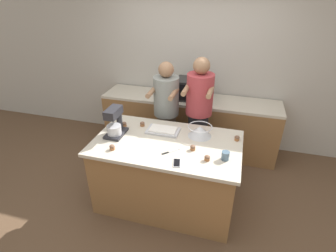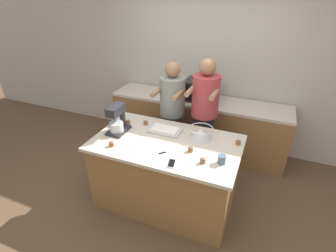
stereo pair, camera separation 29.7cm
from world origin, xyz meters
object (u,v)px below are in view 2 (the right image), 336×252
at_px(baking_tray, 165,130).
at_px(cupcake_5, 238,142).
at_px(cupcake_2, 112,144).
at_px(cupcake_3, 146,123).
at_px(cupcake_0, 203,160).
at_px(drinking_glass, 222,159).
at_px(cupcake_4, 128,122).
at_px(mixing_bowl, 201,133).
at_px(cupcake_1, 191,149).
at_px(cell_phone, 172,163).
at_px(microwave_oven, 200,90).
at_px(person_left, 172,115).
at_px(knife, 167,152).
at_px(stand_mixer, 117,120).
at_px(person_right, 204,117).

height_order(baking_tray, cupcake_5, cupcake_5).
height_order(cupcake_2, cupcake_3, same).
xyz_separation_m(baking_tray, cupcake_0, (0.61, -0.45, 0.01)).
xyz_separation_m(drinking_glass, cupcake_2, (-1.21, -0.16, -0.02)).
height_order(cupcake_3, cupcake_4, same).
xyz_separation_m(mixing_bowl, cupcake_1, (-0.02, -0.32, -0.04)).
xyz_separation_m(cell_phone, drinking_glass, (0.46, 0.21, 0.04)).
xyz_separation_m(baking_tray, cupcake_2, (-0.42, -0.53, 0.01)).
xyz_separation_m(drinking_glass, cupcake_1, (-0.36, 0.08, -0.02)).
relative_size(microwave_oven, cupcake_0, 7.86).
bearing_deg(person_left, baking_tray, -77.70).
bearing_deg(cupcake_1, cupcake_5, 36.48).
xyz_separation_m(microwave_oven, cupcake_2, (-0.55, -1.64, -0.13)).
xyz_separation_m(cell_phone, knife, (-0.12, 0.18, -0.00)).
bearing_deg(microwave_oven, cupcake_2, -108.40).
height_order(stand_mixer, cupcake_0, stand_mixer).
xyz_separation_m(person_right, knife, (-0.14, -0.96, 0.01)).
relative_size(knife, cupcake_1, 2.86).
bearing_deg(stand_mixer, drinking_glass, -6.67).
distance_m(microwave_oven, cell_phone, 1.71).
xyz_separation_m(stand_mixer, cupcake_0, (1.13, -0.22, -0.13)).
bearing_deg(cupcake_4, baking_tray, 0.60).
relative_size(mixing_bowl, cupcake_1, 4.84).
xyz_separation_m(microwave_oven, cupcake_1, (0.31, -1.41, -0.13)).
xyz_separation_m(knife, cupcake_4, (-0.71, 0.40, 0.03)).
distance_m(person_right, cupcake_0, 1.04).
bearing_deg(cell_phone, person_left, 111.22).
bearing_deg(cell_phone, cupcake_5, 47.79).
bearing_deg(cupcake_2, knife, 11.37).
relative_size(stand_mixer, baking_tray, 0.88).
bearing_deg(cupcake_4, person_left, 54.88).
bearing_deg(baking_tray, cupcake_2, -128.37).
bearing_deg(microwave_oven, cupcake_3, -111.92).
xyz_separation_m(person_left, cupcake_5, (1.01, -0.52, 0.08)).
bearing_deg(cupcake_4, cupcake_2, -80.00).
height_order(microwave_oven, cupcake_1, microwave_oven).
distance_m(mixing_bowl, cupcake_3, 0.75).
height_order(cupcake_3, cupcake_5, same).
distance_m(person_left, stand_mixer, 0.90).
bearing_deg(knife, cupcake_2, -168.63).
bearing_deg(microwave_oven, stand_mixer, -115.98).
xyz_separation_m(person_right, microwave_oven, (-0.22, 0.55, 0.17)).
relative_size(person_right, cupcake_3, 28.54).
relative_size(stand_mixer, cupcake_5, 5.91).
distance_m(cupcake_2, cupcake_3, 0.61).
distance_m(cell_phone, knife, 0.21).
height_order(cupcake_1, cupcake_4, same).
relative_size(drinking_glass, cupcake_1, 1.54).
distance_m(cupcake_0, cupcake_2, 1.03).
distance_m(person_right, baking_tray, 0.65).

